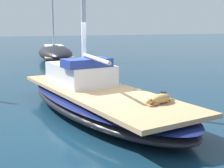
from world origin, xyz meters
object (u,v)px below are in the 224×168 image
Objects in this scene: sailboat_main at (99,102)px; moored_boat_far_astern at (55,52)px; deck_winch at (163,96)px; dog_tan at (160,99)px.

moored_boat_far_astern is at bearing 84.80° from sailboat_main.
deck_winch is at bearing -90.64° from moored_boat_far_astern.
dog_tan is 0.13× the size of moored_boat_far_astern.
moored_boat_far_astern is (0.17, 15.09, -0.21)m from deck_winch.
deck_winch is at bearing 46.60° from dog_tan.
dog_tan is 0.34m from deck_winch.
moored_boat_far_astern reaches higher than sailboat_main.
dog_tan is 15.35m from moored_boat_far_astern.
dog_tan is (0.82, -1.90, 0.43)m from sailboat_main.
sailboat_main is at bearing 113.37° from dog_tan.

